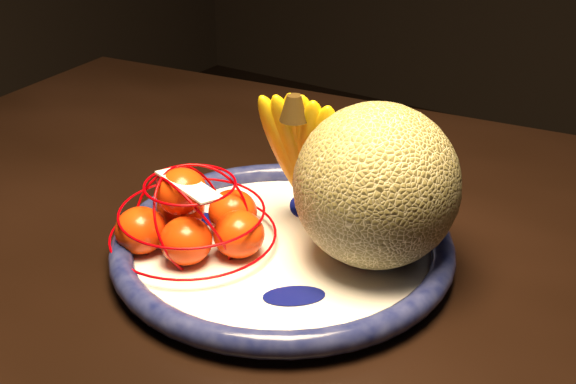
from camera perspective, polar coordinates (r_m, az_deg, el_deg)
The scene contains 6 objects.
dining_table at distance 0.77m, azimuth 7.41°, elevation -10.26°, with size 1.52×1.02×0.72m.
fruit_bowl at distance 0.72m, azimuth -0.44°, elevation -4.27°, with size 0.34×0.34×0.03m.
cantaloupe at distance 0.67m, azimuth 6.99°, elevation 0.50°, with size 0.16×0.16×0.16m, color olive.
banana_bunch at distance 0.73m, azimuth 1.46°, elevation 3.26°, with size 0.11×0.10×0.16m.
mandarin_bag at distance 0.72m, azimuth -7.50°, elevation -2.15°, with size 0.22×0.22×0.11m.
price_tag at distance 0.69m, azimuth -7.83°, elevation 0.57°, with size 0.07×0.03×0.00m, color white.
Camera 1 is at (0.27, -0.54, 1.11)m, focal length 45.00 mm.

